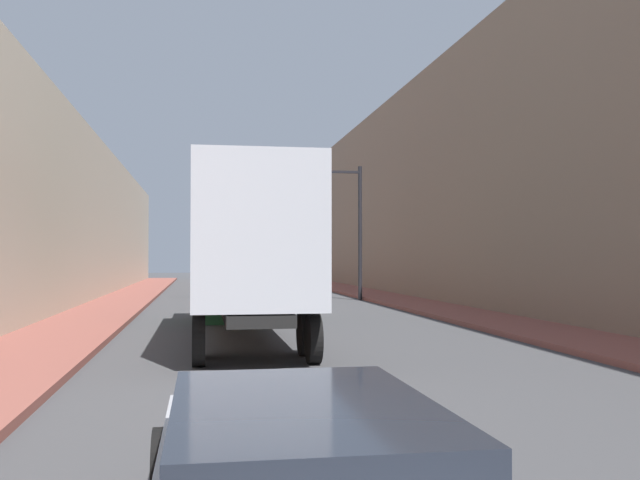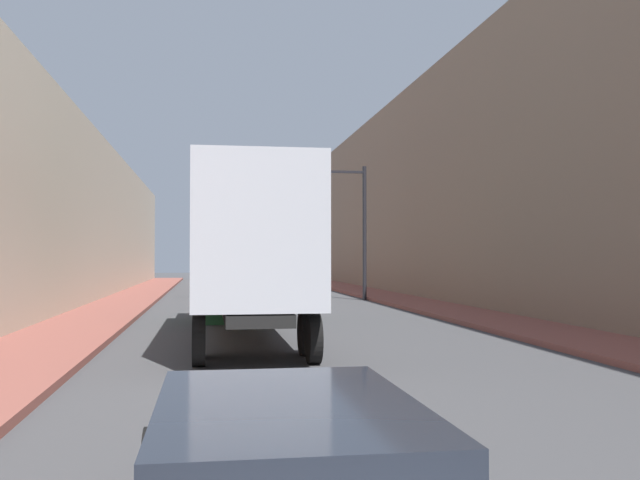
# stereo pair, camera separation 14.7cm
# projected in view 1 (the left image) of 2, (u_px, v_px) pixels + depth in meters

# --- Properties ---
(sidewalk_right) EXTENTS (2.69, 80.00, 0.15)m
(sidewalk_right) POSITION_uv_depth(u_px,v_px,m) (417.00, 304.00, 31.12)
(sidewalk_right) COLOR brown
(sidewalk_right) RESTS_ON ground
(sidewalk_left) EXTENTS (2.69, 80.00, 0.15)m
(sidewalk_left) POSITION_uv_depth(u_px,v_px,m) (111.00, 308.00, 28.98)
(sidewalk_left) COLOR brown
(sidewalk_left) RESTS_ON ground
(building_right) EXTENTS (6.00, 80.00, 11.29)m
(building_right) POSITION_uv_depth(u_px,v_px,m) (509.00, 179.00, 31.98)
(building_right) COLOR #846B56
(building_right) RESTS_ON ground
(semi_truck) EXTENTS (2.57, 12.61, 4.16)m
(semi_truck) POSITION_uv_depth(u_px,v_px,m) (242.00, 251.00, 19.09)
(semi_truck) COLOR #B2B7C1
(semi_truck) RESTS_ON ground
(traffic_signal_gantry) EXTENTS (7.94, 0.35, 6.68)m
(traffic_signal_gantry) POSITION_uv_depth(u_px,v_px,m) (322.00, 206.00, 35.17)
(traffic_signal_gantry) COLOR black
(traffic_signal_gantry) RESTS_ON ground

